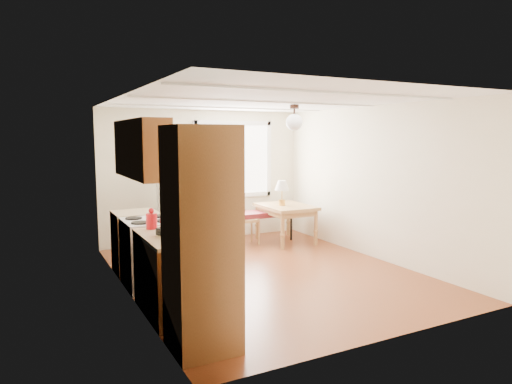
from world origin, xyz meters
TOP-DOWN VIEW (x-y plane):
  - room_shell at (0.00, 0.00)m, footprint 4.60×5.60m
  - kitchen_run at (-1.72, -0.63)m, footprint 0.65×3.40m
  - window_unit at (0.60, 2.47)m, footprint 1.64×0.05m
  - pendant_light at (0.70, 0.40)m, footprint 0.26×0.26m
  - refrigerator at (-0.70, 1.80)m, footprint 0.70×0.72m
  - bench at (0.92, 1.84)m, footprint 1.27×0.49m
  - dining_table at (1.28, 1.60)m, footprint 0.86×1.14m
  - chair at (0.45, 1.75)m, footprint 0.46×0.46m
  - table_lamp at (1.21, 1.62)m, footprint 0.27×0.27m
  - coffee_maker at (-1.72, -0.85)m, footprint 0.24×0.28m
  - kettle at (-1.79, -0.40)m, footprint 0.13×0.13m

SIDE VIEW (x-z plane):
  - bench at x=0.92m, z-range 0.23..0.81m
  - chair at x=0.45m, z-range 0.08..1.11m
  - dining_table at x=1.28m, z-range 0.25..0.96m
  - refrigerator at x=-0.70m, z-range 0.00..1.68m
  - kitchen_run at x=-1.72m, z-range -0.26..1.94m
  - kettle at x=-1.79m, z-range 0.88..1.13m
  - coffee_maker at x=-1.72m, z-range 0.85..1.22m
  - table_lamp at x=1.21m, z-range 0.81..1.28m
  - room_shell at x=0.00m, z-range -0.06..2.56m
  - window_unit at x=0.60m, z-range 0.79..2.31m
  - pendant_light at x=0.70m, z-range 2.04..2.44m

